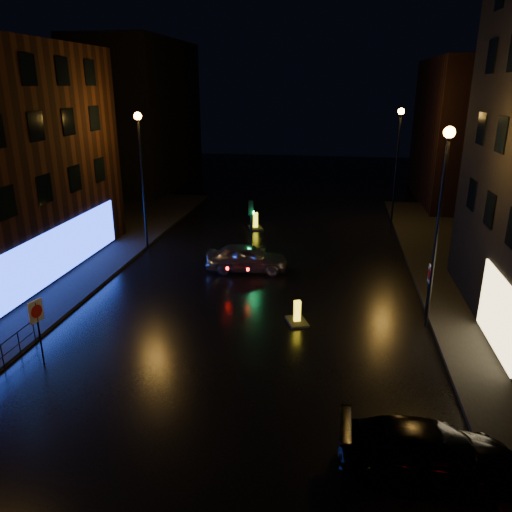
% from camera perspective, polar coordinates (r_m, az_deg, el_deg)
% --- Properties ---
extents(ground, '(120.00, 120.00, 0.00)m').
position_cam_1_polar(ground, '(17.72, -4.43, -14.87)').
color(ground, black).
rests_on(ground, ground).
extents(building_far_left, '(8.00, 16.00, 14.00)m').
position_cam_1_polar(building_far_left, '(53.12, -13.08, 15.44)').
color(building_far_left, black).
rests_on(building_far_left, ground).
extents(building_far_right, '(8.00, 14.00, 12.00)m').
position_cam_1_polar(building_far_right, '(47.81, 23.45, 12.85)').
color(building_far_right, black).
rests_on(building_far_right, ground).
extents(street_lamp_lfar, '(0.44, 0.44, 8.37)m').
position_cam_1_polar(street_lamp_lfar, '(30.80, -13.00, 10.50)').
color(street_lamp_lfar, black).
rests_on(street_lamp_lfar, ground).
extents(street_lamp_rnear, '(0.44, 0.44, 8.37)m').
position_cam_1_polar(street_lamp_rnear, '(21.14, 20.40, 6.08)').
color(street_lamp_rnear, black).
rests_on(street_lamp_rnear, ground).
extents(street_lamp_rfar, '(0.44, 0.44, 8.37)m').
position_cam_1_polar(street_lamp_rfar, '(36.76, 15.89, 11.58)').
color(street_lamp_rfar, black).
rests_on(street_lamp_rfar, ground).
extents(traffic_signal, '(1.40, 2.40, 3.45)m').
position_cam_1_polar(traffic_signal, '(30.17, -0.56, 0.92)').
color(traffic_signal, black).
rests_on(traffic_signal, ground).
extents(silver_hatchback, '(4.61, 2.19, 1.52)m').
position_cam_1_polar(silver_hatchback, '(27.68, -1.06, -0.20)').
color(silver_hatchback, '#9EA0A6').
rests_on(silver_hatchback, ground).
extents(dark_sedan, '(4.75, 1.94, 1.38)m').
position_cam_1_polar(dark_sedan, '(14.87, 19.21, -20.32)').
color(dark_sedan, black).
rests_on(dark_sedan, ground).
extents(bollard_near, '(1.17, 1.39, 1.04)m').
position_cam_1_polar(bollard_near, '(21.97, 4.71, -7.07)').
color(bollard_near, black).
rests_on(bollard_near, ground).
extents(bollard_far, '(1.31, 1.58, 1.18)m').
position_cam_1_polar(bollard_far, '(36.06, -0.07, 3.55)').
color(bollard_far, black).
rests_on(bollard_far, ground).
extents(road_sign_left, '(0.21, 0.61, 2.54)m').
position_cam_1_polar(road_sign_left, '(19.83, -23.76, -6.37)').
color(road_sign_left, black).
rests_on(road_sign_left, ground).
extents(road_sign_right, '(0.08, 0.60, 2.46)m').
position_cam_1_polar(road_sign_right, '(23.02, 19.20, -2.48)').
color(road_sign_right, black).
rests_on(road_sign_right, ground).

